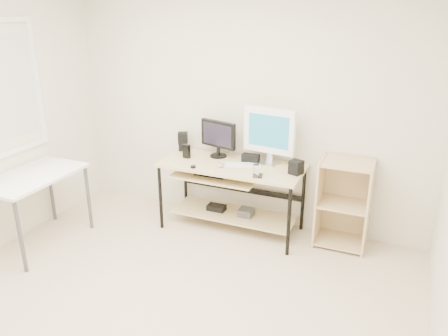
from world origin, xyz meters
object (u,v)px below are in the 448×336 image
black_monitor (218,136)px  desk (230,182)px  audio_controller (187,151)px  white_imac (269,132)px  side_table (33,182)px  shelf_unit (344,202)px

black_monitor → desk: bearing=-24.3°
audio_controller → desk: bearing=10.1°
desk → black_monitor: bearing=141.0°
white_imac → side_table: bearing=-141.7°
white_imac → desk: bearing=-150.7°
side_table → black_monitor: size_ratio=2.31×
desk → side_table: (-1.65, -1.06, 0.13)m
desk → side_table: same height
side_table → audio_controller: bearing=42.3°
shelf_unit → black_monitor: size_ratio=2.08×
side_table → desk: bearing=32.7°
desk → audio_controller: (-0.50, -0.01, 0.29)m
black_monitor → white_imac: bearing=13.2°
side_table → audio_controller: audio_controller is taller
white_imac → audio_controller: 0.93m
audio_controller → white_imac: bearing=19.4°
black_monitor → audio_controller: size_ratio=2.87×
shelf_unit → white_imac: size_ratio=1.52×
desk → black_monitor: black_monitor is taller
side_table → black_monitor: bearing=40.1°
side_table → shelf_unit: bearing=23.3°
black_monitor → audio_controller: black_monitor is taller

